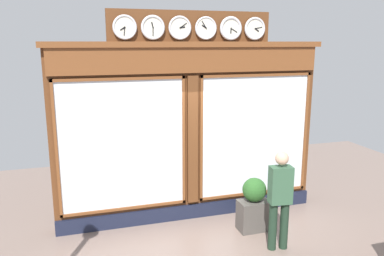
{
  "coord_description": "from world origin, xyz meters",
  "views": [
    {
      "loc": [
        2.06,
        6.8,
        3.39
      ],
      "look_at": [
        0.0,
        0.0,
        1.81
      ],
      "focal_mm": 36.26,
      "sensor_mm": 36.0,
      "label": 1
    }
  ],
  "objects": [
    {
      "name": "shop_facade",
      "position": [
        -0.0,
        -0.12,
        1.75
      ],
      "size": [
        5.22,
        0.42,
        3.94
      ],
      "color": "#5B3319",
      "rests_on": "ground_plane"
    },
    {
      "name": "pedestrian",
      "position": [
        -1.03,
        1.55,
        0.93
      ],
      "size": [
        0.38,
        0.26,
        1.69
      ],
      "color": "#1C2F21",
      "rests_on": "ground_plane"
    },
    {
      "name": "planter_box",
      "position": [
        -0.93,
        0.81,
        0.28
      ],
      "size": [
        0.56,
        0.36,
        0.56
      ],
      "primitive_type": "cube",
      "color": "#4C4742",
      "rests_on": "ground_plane"
    },
    {
      "name": "planter_shrub",
      "position": [
        -0.93,
        0.81,
        0.78
      ],
      "size": [
        0.44,
        0.44,
        0.44
      ],
      "primitive_type": "sphere",
      "color": "#285623",
      "rests_on": "planter_box"
    }
  ]
}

